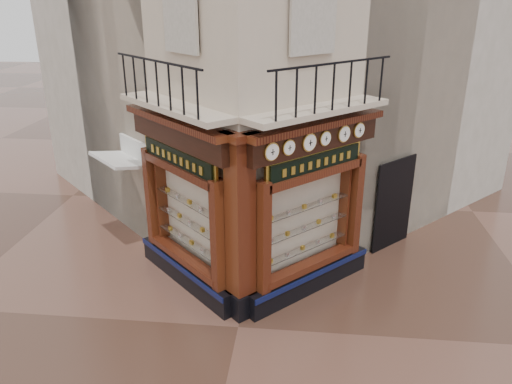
# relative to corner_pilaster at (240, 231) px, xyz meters

# --- Properties ---
(ground) EXTENTS (80.00, 80.00, 0.00)m
(ground) POSITION_rel_corner_pilaster_xyz_m (0.00, -0.50, -1.95)
(ground) COLOR #452B20
(ground) RESTS_ON ground
(main_building) EXTENTS (11.31, 11.31, 12.00)m
(main_building) POSITION_rel_corner_pilaster_xyz_m (0.00, 5.66, 4.05)
(main_building) COLOR #B8A68F
(main_building) RESTS_ON ground
(neighbour_left) EXTENTS (11.31, 11.31, 11.00)m
(neighbour_left) POSITION_rel_corner_pilaster_xyz_m (-2.47, 8.13, 3.55)
(neighbour_left) COLOR beige
(neighbour_left) RESTS_ON ground
(neighbour_right) EXTENTS (11.31, 11.31, 11.00)m
(neighbour_right) POSITION_rel_corner_pilaster_xyz_m (2.47, 8.13, 3.55)
(neighbour_right) COLOR beige
(neighbour_right) RESTS_ON ground
(shopfront_left) EXTENTS (2.86, 2.86, 3.98)m
(shopfront_left) POSITION_rel_corner_pilaster_xyz_m (-1.41, 1.07, 0.03)
(shopfront_left) COLOR black
(shopfront_left) RESTS_ON ground
(shopfront_right) EXTENTS (2.86, 2.86, 3.98)m
(shopfront_right) POSITION_rel_corner_pilaster_xyz_m (1.41, 1.07, 0.03)
(shopfront_right) COLOR black
(shopfront_right) RESTS_ON ground
(corner_pilaster) EXTENTS (0.85, 0.85, 3.98)m
(corner_pilaster) POSITION_rel_corner_pilaster_xyz_m (0.00, 0.00, 0.00)
(corner_pilaster) COLOR black
(corner_pilaster) RESTS_ON ground
(balcony) EXTENTS (5.94, 2.97, 1.03)m
(balcony) POSITION_rel_corner_pilaster_xyz_m (0.00, 0.99, 2.27)
(balcony) COLOR #B8A68F
(balcony) RESTS_ON ground
(clock_a) EXTENTS (0.29, 0.29, 0.36)m
(clock_a) POSITION_rel_corner_pilaster_xyz_m (0.61, 0.00, 1.67)
(clock_a) COLOR gold
(clock_a) RESTS_ON ground
(clock_b) EXTENTS (0.26, 0.26, 0.32)m
(clock_b) POSITION_rel_corner_pilaster_xyz_m (0.91, 0.31, 1.67)
(clock_b) COLOR gold
(clock_b) RESTS_ON ground
(clock_c) EXTENTS (0.30, 0.30, 0.38)m
(clock_c) POSITION_rel_corner_pilaster_xyz_m (1.31, 0.70, 1.67)
(clock_c) COLOR gold
(clock_c) RESTS_ON ground
(clock_d) EXTENTS (0.26, 0.26, 0.31)m
(clock_d) POSITION_rel_corner_pilaster_xyz_m (1.63, 1.02, 1.67)
(clock_d) COLOR gold
(clock_d) RESTS_ON ground
(clock_e) EXTENTS (0.29, 0.29, 0.36)m
(clock_e) POSITION_rel_corner_pilaster_xyz_m (2.03, 1.42, 1.67)
(clock_e) COLOR gold
(clock_e) RESTS_ON ground
(clock_f) EXTENTS (0.27, 0.27, 0.34)m
(clock_f) POSITION_rel_corner_pilaster_xyz_m (2.37, 1.76, 1.67)
(clock_f) COLOR gold
(clock_f) RESTS_ON ground
(awning) EXTENTS (1.85, 1.85, 0.25)m
(awning) POSITION_rel_corner_pilaster_xyz_m (-3.43, 2.72, -1.95)
(awning) COLOR silver
(awning) RESTS_ON ground
(signboard_left) EXTENTS (2.07, 2.07, 0.55)m
(signboard_left) POSITION_rel_corner_pilaster_xyz_m (-1.46, 1.01, 1.15)
(signboard_left) COLOR gold
(signboard_left) RESTS_ON ground
(signboard_right) EXTENTS (1.97, 1.97, 0.53)m
(signboard_right) POSITION_rel_corner_pilaster_xyz_m (1.46, 1.01, 1.15)
(signboard_right) COLOR gold
(signboard_right) RESTS_ON ground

